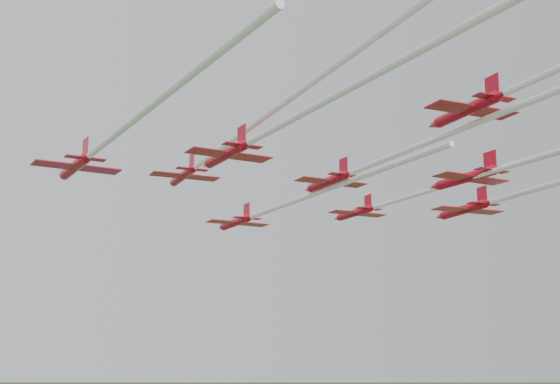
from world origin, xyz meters
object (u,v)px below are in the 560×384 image
object	(u,v)px
jet_row4_right	(540,157)
jet_lead	(275,208)
jet_row3_mid	(402,152)
jet_row3_left	(106,142)
jet_row2_left	(237,137)
jet_row3_right	(541,187)
jet_row2_right	(399,200)
jet_row4_left	(317,106)

from	to	relation	value
jet_row4_right	jet_lead	bearing A→B (deg)	108.01
jet_row3_mid	jet_row4_right	distance (m)	13.69
jet_lead	jet_row3_mid	bearing A→B (deg)	-91.71
jet_row3_left	jet_lead	bearing A→B (deg)	36.66
jet_row2_left	jet_row3_right	world-z (taller)	jet_row2_left
jet_row4_right	jet_row3_left	bearing A→B (deg)	162.36
jet_row2_right	jet_row4_right	bearing A→B (deg)	-88.51
jet_row3_left	jet_row4_right	xyz separation A→B (m)	(40.71, -5.46, 0.83)
jet_row2_left	jet_row4_right	bearing A→B (deg)	-26.76
jet_row3_right	jet_row4_right	bearing A→B (deg)	-131.05
jet_row3_right	jet_row4_right	world-z (taller)	jet_row4_right
jet_row2_right	jet_row3_mid	world-z (taller)	jet_row3_mid
jet_row3_left	jet_row3_mid	distance (m)	27.49
jet_row3_mid	jet_row3_right	size ratio (longest dim) A/B	0.96
jet_row2_left	jet_row2_right	world-z (taller)	jet_row2_left
jet_row4_left	jet_row4_right	size ratio (longest dim) A/B	1.25
jet_row3_right	jet_row4_right	size ratio (longest dim) A/B	1.22
jet_row2_right	jet_row4_right	xyz separation A→B (m)	(3.49, -22.38, 0.17)
jet_row2_left	jet_row3_left	bearing A→B (deg)	-160.49
jet_row2_left	jet_row4_right	world-z (taller)	jet_row2_left
jet_lead	jet_row4_left	xyz separation A→B (m)	(-10.90, -41.03, -0.45)
jet_lead	jet_row3_right	distance (m)	32.47
jet_lead	jet_row4_left	world-z (taller)	jet_lead
jet_row3_mid	jet_lead	bearing A→B (deg)	89.44
jet_row2_right	jet_row3_mid	size ratio (longest dim) A/B	0.80
jet_lead	jet_row2_left	bearing A→B (deg)	-127.03
jet_row2_right	jet_row4_right	world-z (taller)	jet_row4_right
jet_row4_left	jet_row4_right	world-z (taller)	jet_row4_right
jet_row3_left	jet_row4_left	distance (m)	20.46
jet_row2_left	jet_row4_left	xyz separation A→B (m)	(-0.05, -21.40, -3.41)
jet_row3_mid	jet_row4_left	xyz separation A→B (m)	(-14.03, -13.08, -1.00)
jet_row2_left	jet_row2_right	distance (m)	26.40
jet_row2_left	jet_row3_mid	size ratio (longest dim) A/B	1.20
jet_row2_left	jet_row4_right	distance (m)	29.69
jet_row2_right	jet_row3_right	distance (m)	17.70
jet_row2_left	jet_row3_left	xyz separation A→B (m)	(-13.39, -5.88, -3.30)
jet_row3_mid	jet_row3_right	world-z (taller)	jet_row3_mid
jet_lead	jet_row3_right	size ratio (longest dim) A/B	0.90
jet_lead	jet_row4_right	size ratio (longest dim) A/B	1.10
jet_row3_left	jet_row3_right	distance (m)	46.45
jet_lead	jet_row4_left	bearing A→B (deg)	-112.98
jet_lead	jet_row3_mid	xyz separation A→B (m)	(3.13, -27.95, 0.55)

